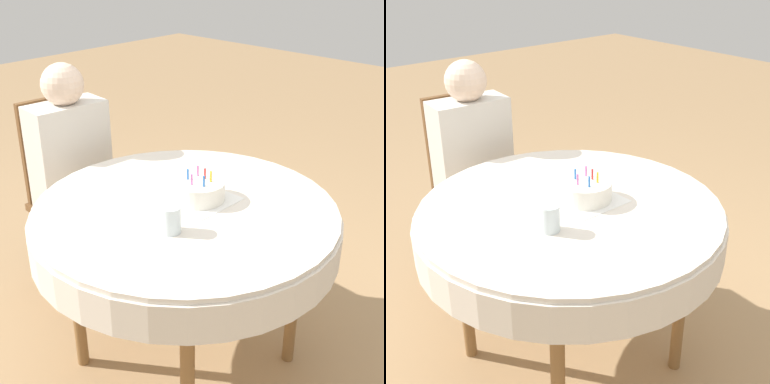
% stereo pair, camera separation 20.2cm
% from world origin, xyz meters
% --- Properties ---
extents(ground_plane, '(12.00, 12.00, 0.00)m').
position_xyz_m(ground_plane, '(0.00, 0.00, 0.00)').
color(ground_plane, '#A37F56').
extents(dining_table, '(1.17, 1.17, 0.76)m').
position_xyz_m(dining_table, '(0.00, 0.00, 0.67)').
color(dining_table, silver).
rests_on(dining_table, ground_plane).
extents(chair, '(0.39, 0.39, 0.98)m').
position_xyz_m(chair, '(0.05, 0.89, 0.52)').
color(chair, brown).
rests_on(chair, ground_plane).
extents(person, '(0.38, 0.30, 1.17)m').
position_xyz_m(person, '(0.05, 0.80, 0.70)').
color(person, beige).
rests_on(person, ground_plane).
extents(napkin, '(0.25, 0.25, 0.00)m').
position_xyz_m(napkin, '(0.08, -0.00, 0.76)').
color(napkin, white).
rests_on(napkin, dining_table).
extents(birthday_cake, '(0.20, 0.20, 0.12)m').
position_xyz_m(birthday_cake, '(0.08, -0.00, 0.80)').
color(birthday_cake, white).
rests_on(birthday_cake, dining_table).
extents(drinking_glass, '(0.07, 0.07, 0.10)m').
position_xyz_m(drinking_glass, '(-0.17, -0.10, 0.81)').
color(drinking_glass, silver).
rests_on(drinking_glass, dining_table).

